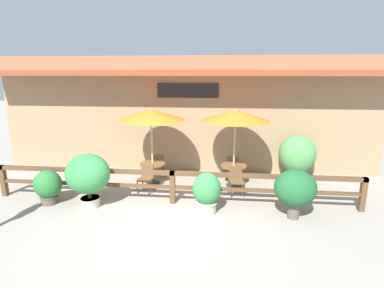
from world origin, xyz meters
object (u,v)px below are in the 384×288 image
chair_middle_wallside (233,166)px  potted_plant_broad_leaf (297,154)px  chair_near_streetside (146,177)px  dining_table_middle (234,169)px  chair_middle_streetside (236,179)px  potted_plant_tall_tropical (48,186)px  dining_table_near (153,167)px  patio_umbrella_near (151,115)px  potted_plant_corner_fern (88,175)px  patio_umbrella_middle (235,116)px  potted_plant_entrance_palm (295,189)px  chair_near_wallside (158,164)px  potted_plant_small_flowering (207,192)px

chair_middle_wallside → potted_plant_broad_leaf: bearing=-165.0°
chair_near_streetside → potted_plant_broad_leaf: potted_plant_broad_leaf is taller
dining_table_middle → chair_middle_streetside: 0.69m
chair_near_streetside → potted_plant_tall_tropical: size_ratio=0.86×
chair_near_streetside → chair_middle_wallside: size_ratio=1.00×
dining_table_near → chair_near_streetside: chair_near_streetside is taller
patio_umbrella_near → potted_plant_broad_leaf: size_ratio=1.65×
patio_umbrella_near → potted_plant_tall_tropical: bearing=-144.1°
potted_plant_corner_fern → patio_umbrella_middle: bearing=26.7°
potted_plant_entrance_palm → potted_plant_broad_leaf: size_ratio=0.84×
dining_table_near → potted_plant_entrance_palm: bearing=-26.3°
potted_plant_corner_fern → potted_plant_broad_leaf: potted_plant_broad_leaf is taller
chair_near_wallside → potted_plant_entrance_palm: potted_plant_entrance_palm is taller
dining_table_middle → potted_plant_broad_leaf: size_ratio=0.55×
chair_near_streetside → potted_plant_entrance_palm: (4.18, -1.35, 0.32)m
dining_table_near → dining_table_middle: size_ratio=1.00×
dining_table_near → dining_table_middle: bearing=1.2°
dining_table_middle → potted_plant_entrance_palm: potted_plant_entrance_palm is taller
patio_umbrella_middle → potted_plant_tall_tropical: 5.87m
patio_umbrella_middle → dining_table_middle: 1.76m
chair_middle_streetside → potted_plant_entrance_palm: potted_plant_entrance_palm is taller
dining_table_near → potted_plant_entrance_palm: potted_plant_entrance_palm is taller
chair_middle_streetside → potted_plant_broad_leaf: (2.16, 1.66, 0.39)m
dining_table_middle → potted_plant_tall_tropical: size_ratio=0.85×
chair_near_wallside → dining_table_middle: chair_near_wallside is taller
potted_plant_small_flowering → patio_umbrella_middle: bearing=69.2°
chair_middle_streetside → potted_plant_tall_tropical: (-5.30, -1.23, 0.05)m
patio_umbrella_near → potted_plant_small_flowering: patio_umbrella_near is taller
patio_umbrella_middle → potted_plant_corner_fern: (-4.00, -2.01, -1.40)m
chair_middle_streetside → potted_plant_tall_tropical: size_ratio=0.86×
patio_umbrella_near → chair_middle_wallside: bearing=15.4°
potted_plant_broad_leaf → potted_plant_small_flowering: bearing=-134.9°
chair_near_wallside → potted_plant_broad_leaf: potted_plant_broad_leaf is taller
patio_umbrella_near → potted_plant_broad_leaf: 5.21m
dining_table_near → chair_near_wallside: size_ratio=0.99×
dining_table_near → chair_middle_wallside: bearing=15.4°
patio_umbrella_middle → chair_near_streetside: bearing=-164.6°
chair_near_wallside → dining_table_near: bearing=72.6°
potted_plant_entrance_palm → potted_plant_tall_tropical: (-6.71, 0.19, -0.27)m
dining_table_middle → chair_middle_streetside: bearing=-85.1°
patio_umbrella_near → potted_plant_entrance_palm: size_ratio=1.96×
potted_plant_entrance_palm → potted_plant_corner_fern: bearing=179.0°
patio_umbrella_near → chair_near_wallside: patio_umbrella_near is taller
chair_middle_wallside → potted_plant_entrance_palm: bearing=125.2°
chair_middle_wallside → potted_plant_entrance_palm: potted_plant_entrance_palm is taller
patio_umbrella_middle → chair_middle_wallside: patio_umbrella_middle is taller
dining_table_near → potted_plant_corner_fern: 2.38m
dining_table_near → potted_plant_tall_tropical: size_ratio=0.85×
potted_plant_entrance_palm → dining_table_middle: bearing=124.8°
patio_umbrella_middle → potted_plant_entrance_palm: size_ratio=1.96×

